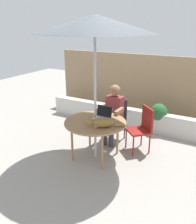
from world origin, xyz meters
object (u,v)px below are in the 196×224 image
at_px(chair_empty, 143,126).
at_px(cat, 102,123).
at_px(laptop, 103,115).
at_px(patio_umbrella, 95,24).
at_px(potted_plant_near_fence, 158,116).
at_px(person_seated, 113,111).
at_px(patio_table, 95,124).
at_px(chair_occupied, 116,116).

bearing_deg(chair_empty, cat, -117.80).
bearing_deg(laptop, chair_empty, 35.81).
xyz_separation_m(patio_umbrella, cat, (0.22, -0.16, -1.55)).
relative_size(chair_empty, potted_plant_near_fence, 1.28).
height_order(patio_umbrella, laptop, patio_umbrella).
xyz_separation_m(person_seated, potted_plant_near_fence, (0.71, 0.92, -0.29)).
distance_m(patio_table, person_seated, 0.74).
distance_m(chair_occupied, cat, 1.12).
bearing_deg(chair_empty, person_seated, 174.76).
xyz_separation_m(person_seated, laptop, (0.04, -0.51, 0.10)).
relative_size(chair_occupied, person_seated, 0.72).
relative_size(laptop, cat, 0.54).
height_order(patio_table, potted_plant_near_fence, patio_table).
distance_m(patio_umbrella, person_seated, 1.82).
bearing_deg(potted_plant_near_fence, chair_empty, -92.69).
height_order(chair_empty, laptop, laptop).
bearing_deg(laptop, patio_table, -99.78).
height_order(patio_table, person_seated, person_seated).
relative_size(cat, potted_plant_near_fence, 0.81).
relative_size(patio_umbrella, person_seated, 2.05).
bearing_deg(cat, patio_umbrella, 143.26).
relative_size(patio_table, person_seated, 0.91).
distance_m(patio_umbrella, chair_empty, 2.07).
relative_size(chair_occupied, chair_empty, 1.00).
distance_m(patio_table, laptop, 0.26).
relative_size(patio_table, cat, 2.00).
height_order(patio_umbrella, person_seated, patio_umbrella).
bearing_deg(laptop, person_seated, 94.45).
bearing_deg(person_seated, patio_umbrella, -90.00).
distance_m(chair_empty, laptop, 0.81).
relative_size(patio_umbrella, chair_empty, 2.84).
distance_m(person_seated, potted_plant_near_fence, 1.19).
relative_size(chair_occupied, laptop, 2.93).
bearing_deg(cat, chair_empty, 62.20).
bearing_deg(laptop, patio_umbrella, -99.78).
bearing_deg(cat, chair_occupied, 101.62).
distance_m(chair_occupied, laptop, 0.72).
height_order(person_seated, cat, person_seated).
bearing_deg(patio_table, cat, -36.74).
bearing_deg(chair_empty, patio_umbrella, -134.26).
relative_size(patio_umbrella, chair_occupied, 2.84).
height_order(patio_table, laptop, laptop).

